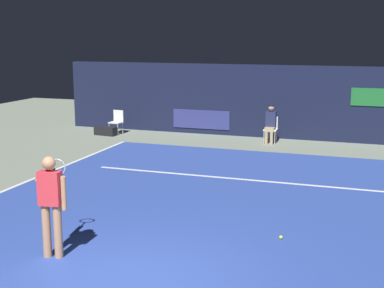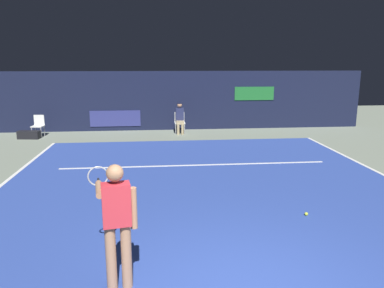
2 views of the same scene
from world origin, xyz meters
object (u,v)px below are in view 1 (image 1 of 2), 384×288
equipment_bag (106,131)px  tennis_player (51,200)px  line_judge_on_chair (271,123)px  courtside_chair_near (117,121)px  tennis_ball (281,237)px

equipment_bag → tennis_player: bearing=-59.3°
line_judge_on_chair → courtside_chair_near: line_judge_on_chair is taller
tennis_ball → equipment_bag: bearing=133.7°
line_judge_on_chair → tennis_ball: size_ratio=19.41×
line_judge_on_chair → tennis_ball: bearing=-77.7°
tennis_player → equipment_bag: (-4.52, 10.34, -0.83)m
tennis_player → line_judge_on_chair: (1.53, 10.84, -0.30)m
courtside_chair_near → tennis_ball: size_ratio=12.94×
line_judge_on_chair → courtside_chair_near: size_ratio=1.50×
tennis_player → line_judge_on_chair: size_ratio=1.31×
tennis_ball → equipment_bag: size_ratio=0.08×
courtside_chair_near → equipment_bag: size_ratio=1.05×
tennis_ball → equipment_bag: equipment_bag is taller
courtside_chair_near → equipment_bag: courtside_chair_near is taller
tennis_player → tennis_ball: (3.45, 2.01, -0.94)m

